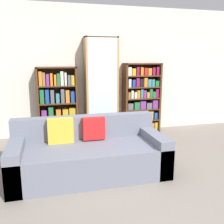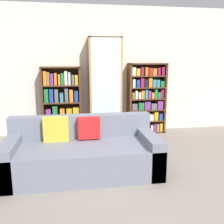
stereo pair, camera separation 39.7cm
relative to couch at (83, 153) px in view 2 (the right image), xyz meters
name	(u,v)px [view 2 (the right image)]	position (x,y,z in m)	size (l,w,h in m)	color
ground_plane	(129,187)	(0.56, -0.55, -0.28)	(16.00, 16.00, 0.00)	gray
wall_back	(103,71)	(0.56, 2.01, 1.07)	(6.67, 0.06, 2.70)	silver
couch	(83,153)	(0.00, 0.00, 0.00)	(2.13, 0.96, 0.79)	slate
bookshelf_left	(62,103)	(-0.34, 1.81, 0.43)	(0.80, 0.32, 1.46)	#4C2D19
display_cabinet	(105,87)	(0.57, 1.79, 0.74)	(0.67, 0.36, 2.05)	#AD7F4C
bookshelf_right	(146,99)	(1.49, 1.81, 0.46)	(0.82, 0.32, 1.52)	#4C2D19
wine_bottle	(140,138)	(1.11, 0.96, -0.13)	(0.09, 0.09, 0.35)	black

